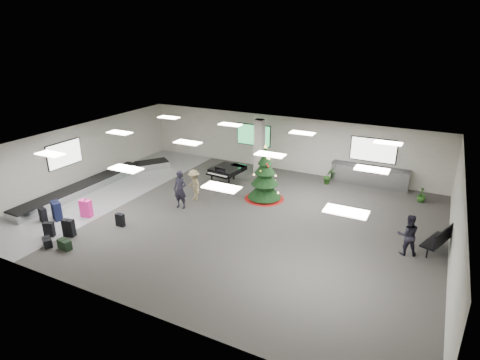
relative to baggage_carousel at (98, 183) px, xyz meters
The scene contains 20 objects.
ground 7.84m from the baggage_carousel, ahead, with size 18.00×18.00×0.00m, color #373532.
room_envelope 7.79m from the baggage_carousel, ahead, with size 18.02×14.02×3.21m.
baggage_carousel is the anchor object (origin of this frame).
service_counter 14.50m from the baggage_carousel, 27.67° to the left, with size 4.05×0.65×1.08m.
suitcase_0 5.49m from the baggage_carousel, 64.52° to the right, with size 0.45×0.37×0.63m.
suitcase_1 5.49m from the baggage_carousel, 56.27° to the right, with size 0.51×0.35×0.75m.
pink_suitcase 3.74m from the baggage_carousel, 52.11° to the right, with size 0.55×0.37×0.82m.
suitcase_3 5.20m from the baggage_carousel, 34.60° to the right, with size 0.38×0.22×0.58m.
navy_suitcase 3.98m from the baggage_carousel, 70.02° to the right, with size 0.63×0.51×0.86m.
suitcase_5 4.28m from the baggage_carousel, 76.61° to the right, with size 0.48×0.36×0.66m.
green_duffel 6.54m from the baggage_carousel, 55.35° to the right, with size 0.60×0.36×0.40m.
black_duffel 6.28m from the baggage_carousel, 61.96° to the right, with size 0.59×0.50×0.36m.
christmas_tree 8.98m from the baggage_carousel, 16.44° to the left, with size 1.97×1.97×2.82m.
grand_piano 6.89m from the baggage_carousel, 31.17° to the left, with size 1.59×1.96×1.05m.
bench 16.47m from the baggage_carousel, ahead, with size 1.08×1.70×1.02m.
traveler_a 5.56m from the baggage_carousel, ahead, with size 0.66×0.43×1.82m, color black.
traveler_b 5.67m from the baggage_carousel, ahead, with size 1.01×0.58×1.56m, color #867653.
traveler_bench 15.39m from the baggage_carousel, ahead, with size 0.78×0.61×1.60m, color black.
potted_plant_left 12.35m from the baggage_carousel, 28.78° to the left, with size 0.49×0.39×0.89m, color #1A4616.
potted_plant_right 16.52m from the baggage_carousel, 19.98° to the left, with size 0.43×0.43×0.76m, color #1A4616.
Camera 1 is at (7.97, -14.38, 7.94)m, focal length 30.00 mm.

